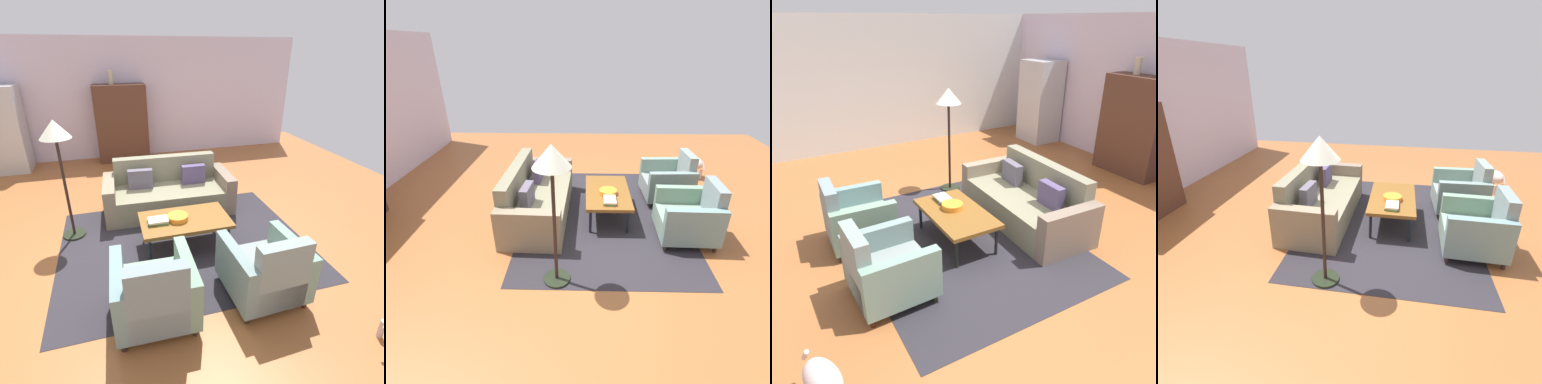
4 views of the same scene
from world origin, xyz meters
TOP-DOWN VIEW (x-y plane):
  - ground_plane at (0.00, 0.00)m, footprint 10.18×10.18m
  - area_rug at (0.22, -0.28)m, footprint 3.40×2.60m
  - couch at (0.22, 0.86)m, footprint 2.13×0.97m
  - coffee_table at (0.22, -0.33)m, footprint 1.20×0.70m
  - armchair_left at (-0.38, -1.50)m, footprint 0.82×0.82m
  - armchair_right at (0.82, -1.50)m, footprint 0.83×0.83m
  - fruit_bowl at (0.12, -0.33)m, footprint 0.28×0.28m
  - book_stack at (-0.15, -0.34)m, footprint 0.29×0.21m
  - floor_lamp at (-1.30, 0.37)m, footprint 0.40×0.40m
  - dog at (1.86, -2.29)m, footprint 0.69×0.35m

SIDE VIEW (x-z plane):
  - ground_plane at x=0.00m, z-range 0.00..0.00m
  - area_rug at x=0.22m, z-range 0.00..0.01m
  - couch at x=0.22m, z-range -0.14..0.72m
  - dog at x=1.86m, z-range 0.08..0.55m
  - armchair_left at x=-0.38m, z-range -0.10..0.78m
  - armchair_right at x=0.82m, z-range -0.10..0.78m
  - coffee_table at x=0.22m, z-range 0.18..0.63m
  - book_stack at x=-0.15m, z-range 0.44..0.50m
  - fruit_bowl at x=0.12m, z-range 0.44..0.51m
  - floor_lamp at x=-1.30m, z-range 0.58..2.30m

